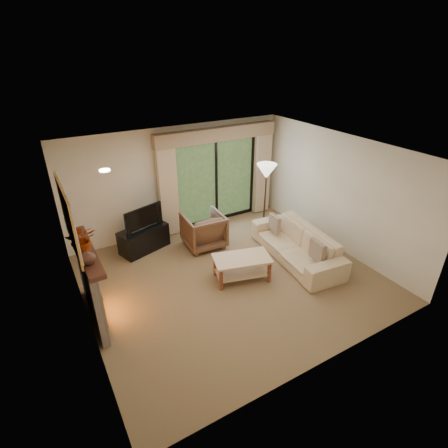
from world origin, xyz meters
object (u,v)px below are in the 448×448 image
media_console (144,239)px  armchair (204,230)px  sofa (296,244)px  coffee_table (242,268)px

media_console → armchair: size_ratio=1.23×
media_console → sofa: bearing=-53.7°
armchair → coffee_table: bearing=95.4°
armchair → media_console: bearing=-19.3°
media_console → coffee_table: (1.33, -2.07, -0.03)m
armchair → sofa: (1.50, -1.50, -0.06)m
sofa → coffee_table: size_ratio=2.16×
sofa → coffee_table: bearing=-81.9°
sofa → coffee_table: 1.44m
armchair → sofa: 2.12m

